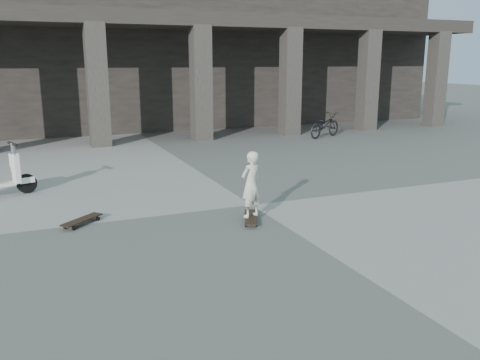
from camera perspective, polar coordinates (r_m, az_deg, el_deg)
name	(u,v)px	position (r m, az deg, el deg)	size (l,w,h in m)	color
ground	(252,205)	(10.12, 1.33, -2.82)	(90.00, 90.00, 0.00)	#535350
colonnade	(122,55)	(22.99, -13.07, 13.52)	(28.00, 8.82, 6.00)	black
longboard	(251,217)	(9.09, 1.21, -4.23)	(0.54, 0.90, 0.09)	black
skateboard_spare	(82,220)	(9.33, -17.33, -4.35)	(0.78, 0.72, 0.10)	black
child	(251,184)	(8.93, 1.23, -0.50)	(0.43, 0.28, 1.18)	beige
bicycle	(325,125)	(19.24, 9.48, 6.10)	(0.61, 1.74, 0.91)	black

